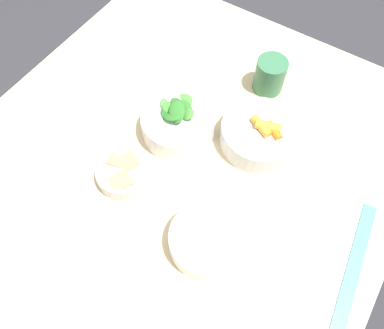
# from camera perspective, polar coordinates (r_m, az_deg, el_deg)

# --- Properties ---
(ground_plane) EXTENTS (10.00, 10.00, 0.00)m
(ground_plane) POSITION_cam_1_polar(r_m,az_deg,el_deg) (1.58, -1.86, -14.38)
(ground_plane) COLOR #2D2D33
(dining_table) EXTENTS (1.16, 0.99, 0.77)m
(dining_table) POSITION_cam_1_polar(r_m,az_deg,el_deg) (0.96, -2.98, -4.22)
(dining_table) COLOR beige
(dining_table) RESTS_ON ground_plane
(bowl_carrots) EXTENTS (0.18, 0.18, 0.08)m
(bowl_carrots) POSITION_cam_1_polar(r_m,az_deg,el_deg) (0.89, 10.20, 4.71)
(bowl_carrots) COLOR silver
(bowl_carrots) RESTS_ON dining_table
(bowl_greens) EXTENTS (0.17, 0.17, 0.10)m
(bowl_greens) POSITION_cam_1_polar(r_m,az_deg,el_deg) (0.89, -2.14, 6.51)
(bowl_greens) COLOR white
(bowl_greens) RESTS_ON dining_table
(bowl_beans_hotdog) EXTENTS (0.15, 0.15, 0.06)m
(bowl_beans_hotdog) POSITION_cam_1_polar(r_m,az_deg,el_deg) (0.77, 2.22, -11.45)
(bowl_beans_hotdog) COLOR white
(bowl_beans_hotdog) RESTS_ON dining_table
(bowl_cookies) EXTENTS (0.12, 0.12, 0.05)m
(bowl_cookies) POSITION_cam_1_polar(r_m,az_deg,el_deg) (0.85, -10.35, -1.09)
(bowl_cookies) COLOR silver
(bowl_cookies) RESTS_ON dining_table
(ruler) EXTENTS (0.29, 0.06, 0.00)m
(ruler) POSITION_cam_1_polar(r_m,az_deg,el_deg) (0.85, 23.53, -13.96)
(ruler) COLOR #4C99E0
(ruler) RESTS_ON dining_table
(cup) EXTENTS (0.08, 0.08, 0.09)m
(cup) POSITION_cam_1_polar(r_m,az_deg,el_deg) (0.99, 11.78, 13.16)
(cup) COLOR #336B47
(cup) RESTS_ON dining_table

